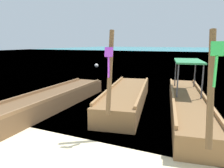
% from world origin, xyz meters
% --- Properties ---
extents(sea_water, '(120.00, 120.00, 0.00)m').
position_xyz_m(sea_water, '(0.00, 61.78, 0.00)').
color(sea_water, teal).
rests_on(sea_water, ground).
extents(longtail_boat_pink_ribbon, '(1.40, 7.49, 2.29)m').
position_xyz_m(longtail_boat_pink_ribbon, '(-2.42, 3.29, 0.29)').
color(longtail_boat_pink_ribbon, brown).
rests_on(longtail_boat_pink_ribbon, ground).
extents(longtail_boat_violet_ribbon, '(2.30, 5.75, 2.79)m').
position_xyz_m(longtail_boat_violet_ribbon, '(0.08, 5.01, 0.34)').
color(longtail_boat_violet_ribbon, brown).
rests_on(longtail_boat_violet_ribbon, ground).
extents(longtail_boat_green_ribbon, '(2.19, 7.22, 2.72)m').
position_xyz_m(longtail_boat_green_ribbon, '(2.38, 5.06, 0.35)').
color(longtail_boat_green_ribbon, brown).
rests_on(longtail_boat_green_ribbon, ground).
extents(mooring_buoy_near, '(0.38, 0.38, 0.38)m').
position_xyz_m(mooring_buoy_near, '(-7.12, 16.01, 0.19)').
color(mooring_buoy_near, white).
rests_on(mooring_buoy_near, sea_water).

